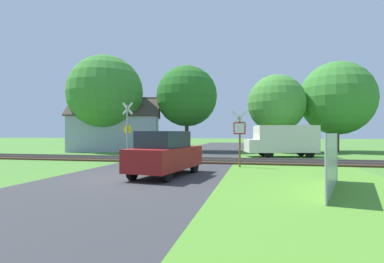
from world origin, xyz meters
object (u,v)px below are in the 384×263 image
tree_far (337,98)px  crossing_sign_far (127,127)px  tree_left (105,93)px  mail_truck (283,140)px  stop_sign_near (240,133)px  fence_panel (332,162)px  tree_center (187,96)px  house (117,132)px  parked_car (165,154)px  tree_right (277,103)px

tree_far → crossing_sign_far: bearing=-149.4°
tree_left → mail_truck: 16.29m
tree_far → mail_truck: tree_far is taller
stop_sign_near → fence_panel: size_ratio=0.71×
fence_panel → tree_far: bearing=2.6°
crossing_sign_far → fence_panel: crossing_sign_far is taller
stop_sign_near → tree_center: size_ratio=0.36×
tree_center → tree_far: tree_far is taller
fence_panel → house: bearing=58.6°
crossing_sign_far → house: house is taller
crossing_sign_far → tree_left: tree_left is taller
stop_sign_near → house: house is taller
tree_center → tree_left: 7.51m
fence_panel → mail_truck: bearing=18.2°
house → parked_car: (9.72, -15.42, -0.93)m
tree_center → tree_far: bearing=8.2°
parked_car → tree_center: bearing=108.8°
tree_center → tree_right: bearing=3.7°
crossing_sign_far → tree_far: (16.04, 9.49, 2.68)m
tree_center → fence_panel: bearing=-64.2°
stop_sign_near → crossing_sign_far: size_ratio=0.74×
stop_sign_near → tree_far: size_ratio=0.35×
crossing_sign_far → tree_right: tree_right is taller
tree_right → house: bearing=-176.5°
tree_left → fence_panel: tree_left is taller
stop_sign_near → parked_car: 4.69m
stop_sign_near → fence_panel: 6.41m
crossing_sign_far → house: bearing=131.7°
house → tree_left: 3.90m
crossing_sign_far → mail_truck: bearing=24.0°
crossing_sign_far → mail_truck: crossing_sign_far is taller
house → tree_right: 15.26m
crossing_sign_far → tree_center: size_ratio=0.48×
mail_truck → stop_sign_near: bearing=145.5°
house → tree_left: size_ratio=1.08×
tree_right → tree_center: bearing=-176.3°
house → tree_left: tree_left is taller
tree_left → fence_panel: (15.79, -15.72, -4.53)m
crossing_sign_far → tree_right: (10.67, 8.06, 2.18)m
stop_sign_near → tree_far: tree_far is taller
tree_far → house: bearing=-173.5°
tree_center → mail_truck: bearing=-31.0°
tree_left → parked_car: size_ratio=2.10×
tree_far → tree_center: bearing=-171.8°
tree_far → mail_truck: 9.39m
stop_sign_near → parked_car: bearing=62.1°
tree_far → fence_panel: bearing=-104.2°
crossing_sign_far → parked_car: bearing=-46.6°
stop_sign_near → house: size_ratio=0.30×
tree_left → crossing_sign_far: bearing=-50.0°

